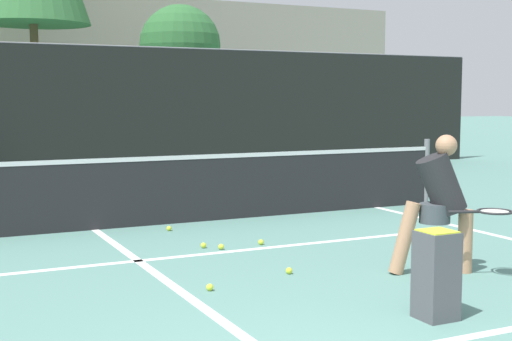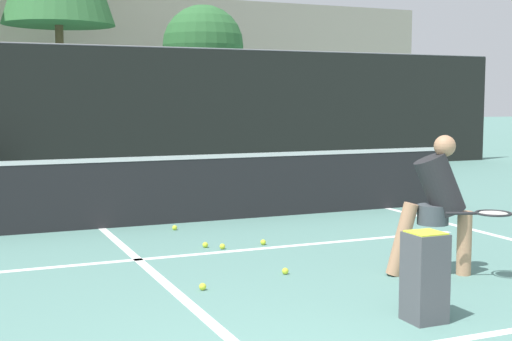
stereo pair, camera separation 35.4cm
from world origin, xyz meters
name	(u,v)px [view 2 (the right image)]	position (x,y,z in m)	size (l,w,h in m)	color
court_service_line	(138,260)	(0.00, 4.13, 0.00)	(8.25, 0.10, 0.01)	white
court_center_mark	(155,274)	(0.00, 3.42, 0.00)	(0.10, 5.45, 0.01)	white
court_sideline_right	(511,239)	(4.51, 3.42, 0.00)	(0.10, 6.45, 0.01)	white
net	(101,191)	(0.00, 6.14, 0.51)	(11.09, 0.09, 1.07)	slate
fence_back	(42,112)	(0.00, 12.68, 1.45)	(24.00, 0.06, 2.92)	black
player_practicing	(438,201)	(2.55, 2.31, 0.74)	(1.06, 0.85, 1.39)	tan
tennis_ball_scattered_0	(263,242)	(1.56, 4.32, 0.03)	(0.07, 0.07, 0.07)	#D1E033
tennis_ball_scattered_1	(222,246)	(1.03, 4.28, 0.03)	(0.07, 0.07, 0.07)	#D1E033
tennis_ball_scattered_2	(203,287)	(0.25, 2.69, 0.03)	(0.07, 0.07, 0.07)	#D1E033
tennis_ball_scattered_4	(285,271)	(1.19, 2.93, 0.03)	(0.07, 0.07, 0.07)	#D1E033
tennis_ball_scattered_5	(205,245)	(0.87, 4.44, 0.03)	(0.07, 0.07, 0.07)	#D1E033
tennis_ball_scattered_6	(175,228)	(0.86, 5.65, 0.03)	(0.07, 0.07, 0.07)	#D1E033
ball_hopper	(425,275)	(1.55, 1.15, 0.37)	(0.28, 0.28, 0.71)	#4C4C51
parked_car	(159,143)	(3.19, 14.88, 0.56)	(1.78, 4.09, 1.33)	maroon
tree_west	(203,46)	(6.44, 20.73, 3.56)	(2.85, 2.85, 5.01)	brown
building_far	(1,68)	(0.00, 25.86, 2.90)	(36.00, 2.40, 5.79)	gray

